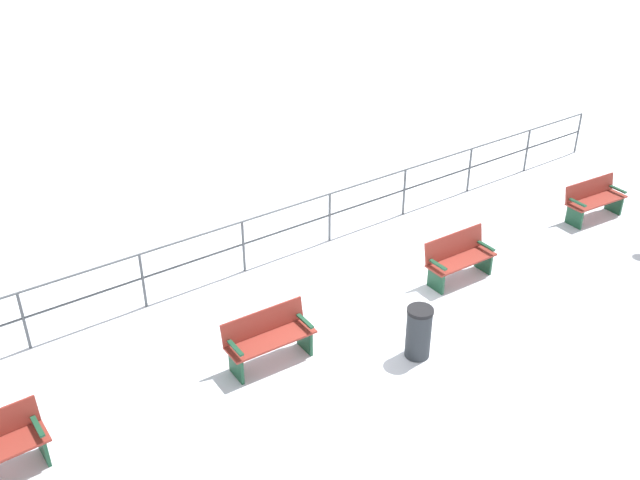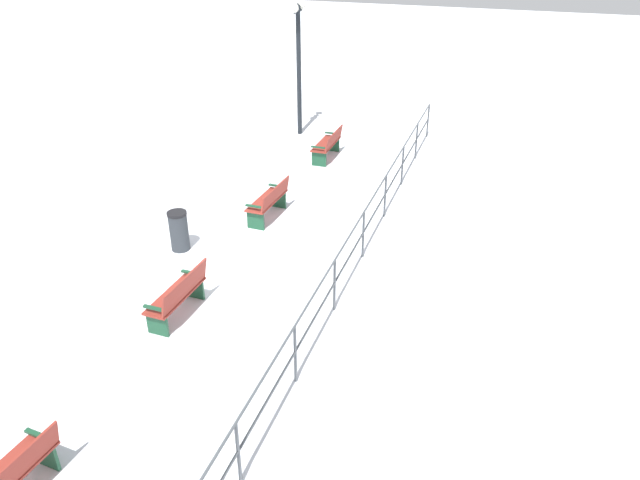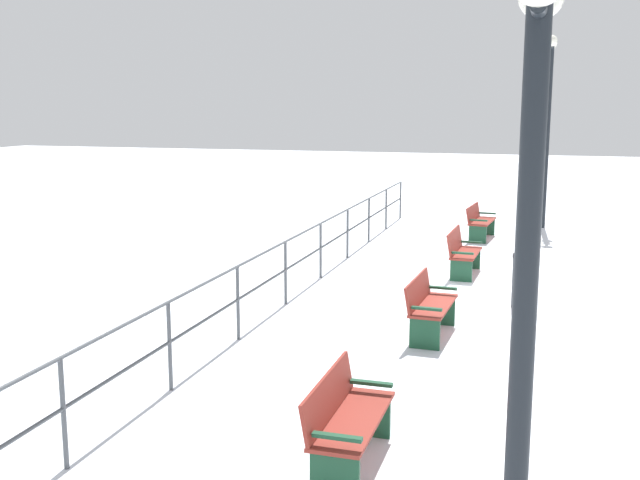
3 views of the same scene
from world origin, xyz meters
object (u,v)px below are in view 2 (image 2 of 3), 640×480
bench_third (179,295)px  bench_nearest (328,144)px  lamppost_near (299,50)px  trash_bin (179,231)px  bench_second (269,201)px

bench_third → bench_nearest: bearing=-88.9°
bench_nearest → lamppost_near: bearing=-50.0°
bench_nearest → trash_bin: size_ratio=1.67×
bench_nearest → bench_third: 8.56m
bench_nearest → trash_bin: (1.43, 6.33, 0.00)m
trash_bin → bench_nearest: bearing=-102.7°
bench_second → trash_bin: size_ratio=1.63×
bench_nearest → bench_second: 4.29m
bench_nearest → trash_bin: trash_bin is taller
bench_nearest → lamppost_near: lamppost_near is taller
bench_second → trash_bin: (1.30, 2.05, -0.01)m
bench_nearest → lamppost_near: (1.62, -1.93, 2.31)m
bench_nearest → bench_second: (0.13, 4.28, 0.01)m
bench_nearest → lamppost_near: 3.42m
bench_second → lamppost_near: lamppost_near is taller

